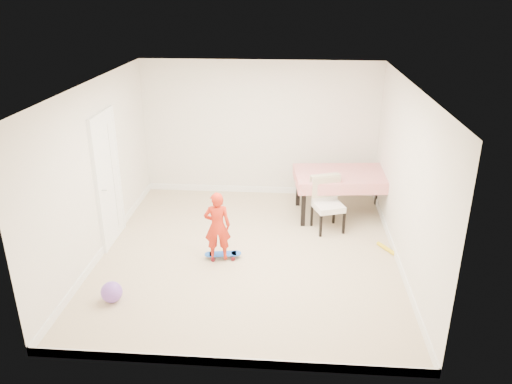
# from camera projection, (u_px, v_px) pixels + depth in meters

# --- Properties ---
(ground) EXTENTS (5.00, 5.00, 0.00)m
(ground) POSITION_uv_depth(u_px,v_px,m) (249.00, 253.00, 7.71)
(ground) COLOR tan
(ground) RESTS_ON ground
(ceiling) EXTENTS (4.50, 5.00, 0.04)m
(ceiling) POSITION_uv_depth(u_px,v_px,m) (247.00, 86.00, 6.73)
(ceiling) COLOR white
(ceiling) RESTS_ON wall_back
(wall_back) EXTENTS (4.50, 0.04, 2.60)m
(wall_back) POSITION_uv_depth(u_px,v_px,m) (260.00, 129.00, 9.50)
(wall_back) COLOR silver
(wall_back) RESTS_ON ground
(wall_front) EXTENTS (4.50, 0.04, 2.60)m
(wall_front) POSITION_uv_depth(u_px,v_px,m) (225.00, 262.00, 4.93)
(wall_front) COLOR silver
(wall_front) RESTS_ON ground
(wall_left) EXTENTS (0.04, 5.00, 2.60)m
(wall_left) POSITION_uv_depth(u_px,v_px,m) (98.00, 171.00, 7.37)
(wall_left) COLOR silver
(wall_left) RESTS_ON ground
(wall_right) EXTENTS (0.04, 5.00, 2.60)m
(wall_right) POSITION_uv_depth(u_px,v_px,m) (405.00, 179.00, 7.06)
(wall_right) COLOR silver
(wall_right) RESTS_ON ground
(door) EXTENTS (0.11, 0.94, 2.11)m
(door) POSITION_uv_depth(u_px,v_px,m) (108.00, 181.00, 7.76)
(door) COLOR white
(door) RESTS_ON ground
(baseboard_back) EXTENTS (4.50, 0.02, 0.12)m
(baseboard_back) POSITION_uv_depth(u_px,v_px,m) (260.00, 189.00, 9.98)
(baseboard_back) COLOR white
(baseboard_back) RESTS_ON ground
(baseboard_front) EXTENTS (4.50, 0.02, 0.12)m
(baseboard_front) POSITION_uv_depth(u_px,v_px,m) (228.00, 362.00, 5.39)
(baseboard_front) COLOR white
(baseboard_front) RESTS_ON ground
(baseboard_left) EXTENTS (0.02, 5.00, 0.12)m
(baseboard_left) POSITION_uv_depth(u_px,v_px,m) (107.00, 245.00, 7.85)
(baseboard_left) COLOR white
(baseboard_left) RESTS_ON ground
(baseboard_right) EXTENTS (0.02, 5.00, 0.12)m
(baseboard_right) POSITION_uv_depth(u_px,v_px,m) (396.00, 256.00, 7.53)
(baseboard_right) COLOR white
(baseboard_right) RESTS_ON ground
(dining_table) EXTENTS (1.79, 1.23, 0.80)m
(dining_table) POSITION_uv_depth(u_px,v_px,m) (343.00, 194.00, 8.89)
(dining_table) COLOR #B81909
(dining_table) RESTS_ON ground
(dining_chair) EXTENTS (0.67, 0.72, 0.93)m
(dining_chair) POSITION_uv_depth(u_px,v_px,m) (328.00, 205.00, 8.29)
(dining_chair) COLOR silver
(dining_chair) RESTS_ON ground
(skateboard) EXTENTS (0.58, 0.28, 0.08)m
(skateboard) POSITION_uv_depth(u_px,v_px,m) (223.00, 256.00, 7.56)
(skateboard) COLOR blue
(skateboard) RESTS_ON ground
(child) EXTENTS (0.42, 0.31, 1.07)m
(child) POSITION_uv_depth(u_px,v_px,m) (217.00, 228.00, 7.32)
(child) COLOR red
(child) RESTS_ON ground
(balloon) EXTENTS (0.28, 0.28, 0.28)m
(balloon) POSITION_uv_depth(u_px,v_px,m) (112.00, 292.00, 6.49)
(balloon) COLOR #8451C3
(balloon) RESTS_ON ground
(foam_toy) EXTENTS (0.26, 0.37, 0.06)m
(foam_toy) POSITION_uv_depth(u_px,v_px,m) (386.00, 249.00, 7.79)
(foam_toy) COLOR yellow
(foam_toy) RESTS_ON ground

